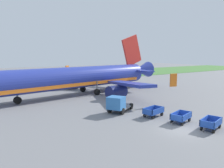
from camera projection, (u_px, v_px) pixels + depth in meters
ground_plane at (182, 130)px, 21.38m from camera, size 220.00×220.00×0.00m
grass_strip at (32, 78)px, 66.40m from camera, size 220.00×28.00×0.06m
airplane at (83, 77)px, 39.67m from camera, size 37.63×30.32×11.34m
baggage_cart_third_in_row at (211, 123)px, 21.54m from camera, size 3.62×2.01×1.07m
baggage_cart_fourth_in_row at (181, 117)px, 23.65m from camera, size 3.62×2.02×1.07m
baggage_cart_far_end at (153, 111)px, 25.90m from camera, size 3.63×1.89×1.07m
service_truck_beside_carts at (118, 104)px, 27.52m from camera, size 4.74×3.82×2.10m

